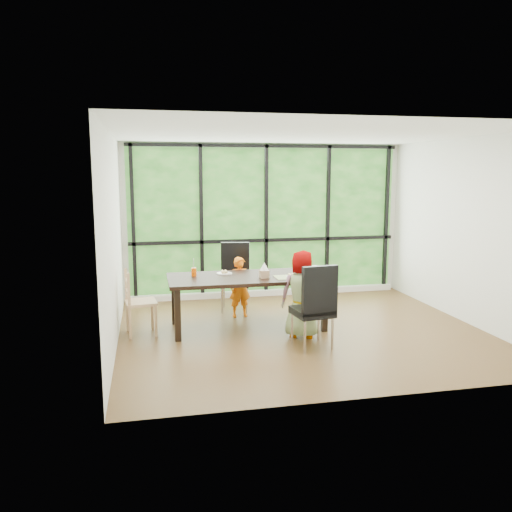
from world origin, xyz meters
The scene contains 23 objects.
ground centered at (0.00, 0.00, 0.00)m, with size 5.00×5.00×0.00m, color black.
back_wall centered at (0.00, 2.25, 1.35)m, with size 5.00×5.00×0.00m, color silver.
foliage_backdrop centered at (0.00, 2.23, 1.35)m, with size 4.80×0.02×2.65m, color #184614.
window_mullions centered at (0.00, 2.19, 1.35)m, with size 4.80×0.06×2.65m, color black, non-canonical shape.
window_sill centered at (0.00, 2.15, 0.05)m, with size 4.80×0.12×0.10m, color silver.
dining_table centered at (-0.71, 0.30, 0.38)m, with size 2.22×1.00×0.75m, color black.
chair_window_leather centered at (-0.73, 1.25, 0.54)m, with size 0.46×0.46×1.08m, color black.
chair_interior_leather centered at (-0.07, -0.68, 0.54)m, with size 0.46×0.46×1.08m, color black.
chair_end_beech centered at (-2.19, 0.30, 0.45)m, with size 0.42×0.40×0.90m, color tan.
child_toddler centered at (-0.71, 0.90, 0.46)m, with size 0.34×0.22×0.93m, color orange.
child_older centered at (-0.05, -0.25, 0.59)m, with size 0.58×0.38×1.18m, color slate.
placemat centered at (-0.13, 0.10, 0.75)m, with size 0.44×0.32×0.01m, color tan.
plate_far centered at (-1.00, 0.54, 0.76)m, with size 0.22×0.22×0.01m, color white.
plate_near centered at (-0.09, 0.10, 0.76)m, with size 0.21×0.21×0.01m, color white.
orange_cup centered at (-1.45, 0.47, 0.81)m, with size 0.07×0.07×0.12m, color #E85102.
green_cup centered at (0.17, 0.02, 0.80)m, with size 0.07×0.07×0.10m, color green.
white_mug centered at (0.32, 0.38, 0.80)m, with size 0.09×0.09×0.10m, color white.
tissue_box centered at (-0.50, 0.15, 0.80)m, with size 0.12×0.12×0.11m, color tan.
crepe_rolls_far centered at (-1.00, 0.54, 0.78)m, with size 0.10×0.12×0.04m, color tan, non-canonical shape.
crepe_rolls_near centered at (-0.09, 0.10, 0.78)m, with size 0.15×0.12×0.04m, color tan, non-canonical shape.
straw_white centered at (-1.45, 0.47, 0.91)m, with size 0.01×0.01×0.20m, color white.
straw_pink centered at (0.17, 0.02, 0.89)m, with size 0.01×0.01×0.20m, color pink.
tissue centered at (-0.50, 0.15, 0.91)m, with size 0.12×0.12×0.11m, color white.
Camera 1 is at (-2.08, -6.70, 2.19)m, focal length 36.22 mm.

